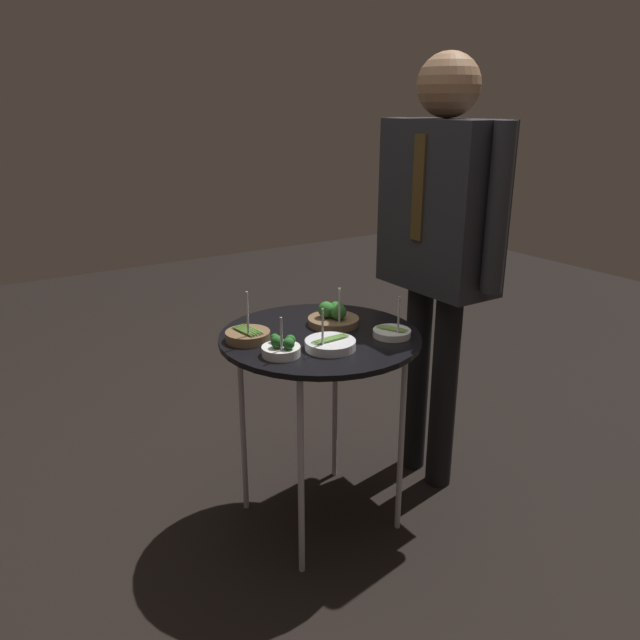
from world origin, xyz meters
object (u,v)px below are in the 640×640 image
bowl_asparagus_front_center (330,344)px  bowl_asparagus_mid_right (248,335)px  serving_cart (320,349)px  bowl_broccoli_back_left (282,348)px  bowl_asparagus_front_right (392,332)px  waiter_figure (440,228)px  bowl_broccoli_far_rim (333,317)px

bowl_asparagus_front_center → bowl_asparagus_mid_right: bowl_asparagus_mid_right is taller
serving_cart → bowl_broccoli_back_left: bowl_broccoli_back_left is taller
bowl_asparagus_front_center → bowl_asparagus_mid_right: bearing=-138.2°
serving_cart → bowl_broccoli_back_left: size_ratio=5.40×
bowl_asparagus_mid_right → serving_cart: bearing=70.5°
bowl_asparagus_front_right → waiter_figure: 0.46m
serving_cart → bowl_asparagus_front_right: bearing=52.8°
bowl_asparagus_front_center → waiter_figure: waiter_figure is taller
bowl_asparagus_mid_right → waiter_figure: bearing=84.8°
bowl_asparagus_mid_right → bowl_broccoli_back_left: bowl_asparagus_mid_right is taller
waiter_figure → serving_cart: bearing=-88.8°
bowl_asparagus_front_center → bowl_broccoli_far_rim: (-0.18, 0.13, 0.01)m
serving_cart → bowl_asparagus_front_right: size_ratio=4.95×
serving_cart → bowl_asparagus_front_center: bearing=-19.1°
bowl_asparagus_front_center → bowl_broccoli_back_left: bowl_asparagus_front_center is taller
bowl_asparagus_front_center → bowl_asparagus_front_right: bearing=85.3°
bowl_asparagus_front_right → bowl_broccoli_far_rim: same height
bowl_broccoli_back_left → bowl_asparagus_mid_right: bearing=-170.6°
serving_cart → waiter_figure: size_ratio=0.45×
bowl_asparagus_mid_right → waiter_figure: waiter_figure is taller
bowl_asparagus_front_right → bowl_broccoli_back_left: size_ratio=1.09×
bowl_asparagus_front_right → bowl_asparagus_front_center: bearing=-94.7°
bowl_broccoli_far_rim → bowl_asparagus_mid_right: size_ratio=1.00×
bowl_broccoli_far_rim → bowl_asparagus_front_right: bearing=25.7°
serving_cart → waiter_figure: bearing=91.2°
bowl_asparagus_front_center → waiter_figure: 0.64m
bowl_asparagus_front_center → bowl_asparagus_mid_right: 0.27m
bowl_asparagus_front_right → bowl_broccoli_far_rim: size_ratio=0.82×
waiter_figure → bowl_broccoli_far_rim: bearing=-96.1°
bowl_broccoli_far_rim → waiter_figure: bearing=83.9°
bowl_broccoli_far_rim → bowl_broccoli_back_left: bowl_broccoli_far_rim is taller
bowl_asparagus_front_right → waiter_figure: (-0.15, 0.33, 0.28)m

